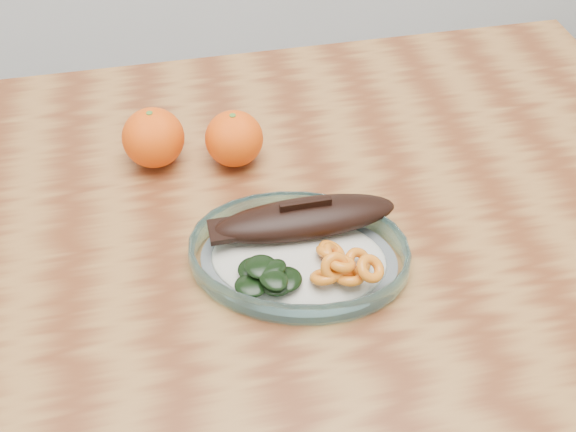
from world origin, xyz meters
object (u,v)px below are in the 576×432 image
Objects in this scene: dining_table at (252,285)px; orange_left at (153,138)px; plated_meal at (299,252)px; orange_right at (234,139)px.

dining_table is 14.94× the size of orange_left.
orange_right is (-0.04, 0.20, 0.02)m from plated_meal.
dining_table is 0.14m from plated_meal.
plated_meal is 0.26m from orange_left.
orange_left is (-0.15, 0.22, 0.02)m from plated_meal.
plated_meal is at bearing -53.38° from dining_table.
orange_right is (0.00, 0.13, 0.14)m from dining_table.
orange_left is 0.10m from orange_right.
orange_right reaches higher than dining_table.
orange_right is (0.10, -0.02, -0.00)m from orange_left.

